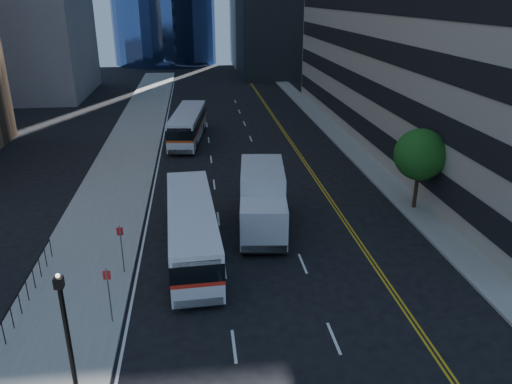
% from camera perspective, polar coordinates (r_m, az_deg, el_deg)
% --- Properties ---
extents(ground, '(160.00, 160.00, 0.00)m').
position_cam_1_polar(ground, '(24.05, 5.17, -10.57)').
color(ground, black).
rests_on(ground, ground).
extents(sidewalk_west, '(5.00, 90.00, 0.15)m').
position_cam_1_polar(sidewalk_west, '(47.01, -13.98, 5.27)').
color(sidewalk_west, gray).
rests_on(sidewalk_west, ground).
extents(sidewalk_east, '(2.00, 90.00, 0.15)m').
position_cam_1_polar(sidewalk_east, '(48.56, 9.59, 6.13)').
color(sidewalk_east, gray).
rests_on(sidewalk_east, ground).
extents(street_tree, '(3.20, 3.20, 5.10)m').
position_cam_1_polar(street_tree, '(32.31, 18.26, 4.07)').
color(street_tree, '#332114').
rests_on(street_tree, sidewalk_east).
extents(lamp_post, '(0.28, 0.28, 4.56)m').
position_cam_1_polar(lamp_post, '(17.69, -20.80, -14.63)').
color(lamp_post, black).
rests_on(lamp_post, sidewalk_west).
extents(bus_front, '(2.85, 10.82, 2.76)m').
position_cam_1_polar(bus_front, '(26.13, -7.36, -4.13)').
color(bus_front, white).
rests_on(bus_front, ground).
extents(bus_rear, '(3.62, 10.90, 2.76)m').
position_cam_1_polar(bus_rear, '(47.29, -7.80, 7.61)').
color(bus_rear, white).
rests_on(bus_rear, ground).
extents(box_truck, '(3.26, 7.47, 3.46)m').
position_cam_1_polar(box_truck, '(28.69, 0.76, -0.83)').
color(box_truck, silver).
rests_on(box_truck, ground).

